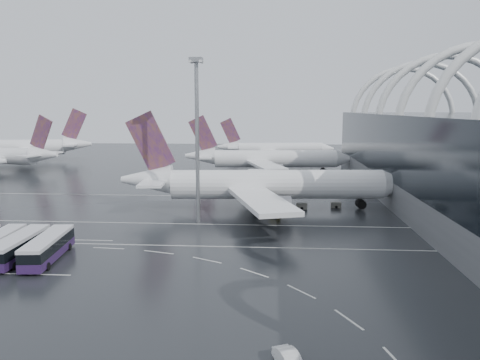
# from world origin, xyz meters

# --- Properties ---
(ground) EXTENTS (420.00, 420.00, 0.00)m
(ground) POSITION_xyz_m (0.00, 0.00, 0.00)
(ground) COLOR black
(ground) RESTS_ON ground
(lane_marking_near) EXTENTS (120.00, 0.25, 0.01)m
(lane_marking_near) POSITION_xyz_m (0.00, -2.00, 0.01)
(lane_marking_near) COLOR silver
(lane_marking_near) RESTS_ON ground
(lane_marking_mid) EXTENTS (120.00, 0.25, 0.01)m
(lane_marking_mid) POSITION_xyz_m (0.00, 12.00, 0.01)
(lane_marking_mid) COLOR silver
(lane_marking_mid) RESTS_ON ground
(lane_marking_far) EXTENTS (120.00, 0.25, 0.01)m
(lane_marking_far) POSITION_xyz_m (0.00, 40.00, 0.01)
(lane_marking_far) COLOR silver
(lane_marking_far) RESTS_ON ground
(bus_bay_line_north) EXTENTS (28.00, 0.25, 0.01)m
(bus_bay_line_north) POSITION_xyz_m (-24.00, 0.00, 0.01)
(bus_bay_line_north) COLOR silver
(bus_bay_line_north) RESTS_ON ground
(airliner_main) EXTENTS (61.91, 54.13, 20.96)m
(airliner_main) POSITION_xyz_m (13.79, 25.65, 5.25)
(airliner_main) COLOR white
(airliner_main) RESTS_ON ground
(airliner_gate_b) EXTENTS (55.53, 49.82, 19.28)m
(airliner_gate_b) POSITION_xyz_m (13.90, 80.60, 4.82)
(airliner_gate_b) COLOR white
(airliner_gate_b) RESTS_ON ground
(airliner_gate_c) EXTENTS (49.19, 45.15, 17.51)m
(airliner_gate_c) POSITION_xyz_m (16.33, 124.06, 4.38)
(airliner_gate_c) COLOR white
(airliner_gate_c) RESTS_ON ground
(jet_remote_mid) EXTENTS (44.22, 35.85, 19.36)m
(jet_remote_mid) POSITION_xyz_m (-76.43, 83.21, 5.00)
(jet_remote_mid) COLOR white
(jet_remote_mid) RESTS_ON ground
(jet_remote_far) EXTENTS (49.27, 39.91, 21.51)m
(jet_remote_far) POSITION_xyz_m (-82.85, 113.15, 5.55)
(jet_remote_far) COLOR white
(jet_remote_far) RESTS_ON ground
(bus_row_near_c) EXTENTS (3.69, 13.92, 3.40)m
(bus_row_near_c) POSITION_xyz_m (-20.10, -10.08, 1.87)
(bus_row_near_c) COLOR #29143E
(bus_row_near_c) RESTS_ON ground
(bus_row_near_d) EXTENTS (4.64, 14.20, 3.43)m
(bus_row_near_d) POSITION_xyz_m (-15.79, -10.14, 1.89)
(bus_row_near_d) COLOR #29143E
(bus_row_near_d) RESTS_ON ground
(floodlight_mast) EXTENTS (2.34, 2.34, 30.51)m
(floodlight_mast) POSITION_xyz_m (1.94, 13.86, 19.19)
(floodlight_mast) COLOR gray
(floodlight_mast) RESTS_ON ground
(gse_cart_belly_a) EXTENTS (2.13, 1.26, 1.16)m
(gse_cart_belly_a) POSITION_xyz_m (16.57, 18.39, 0.58)
(gse_cart_belly_a) COLOR #A89A16
(gse_cart_belly_a) RESTS_ON ground
(gse_cart_belly_b) EXTENTS (2.30, 1.36, 1.25)m
(gse_cart_belly_b) POSITION_xyz_m (22.30, 26.78, 0.63)
(gse_cart_belly_b) COLOR slate
(gse_cart_belly_b) RESTS_ON ground
(gse_cart_belly_d) EXTENTS (2.17, 1.28, 1.18)m
(gse_cart_belly_d) POSITION_xyz_m (29.85, 28.68, 0.59)
(gse_cart_belly_d) COLOR slate
(gse_cart_belly_d) RESTS_ON ground
(gse_cart_belly_e) EXTENTS (2.47, 1.46, 1.35)m
(gse_cart_belly_e) POSITION_xyz_m (13.41, 36.42, 0.67)
(gse_cart_belly_e) COLOR #A89A16
(gse_cart_belly_e) RESTS_ON ground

